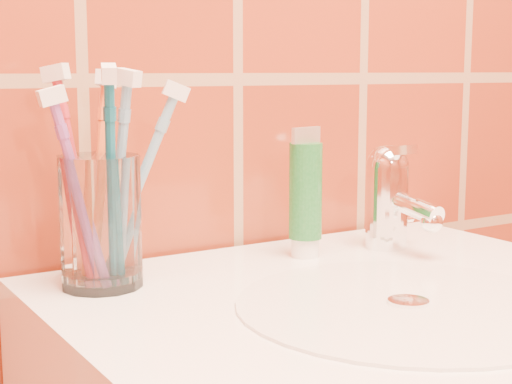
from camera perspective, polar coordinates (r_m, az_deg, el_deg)
glass_tumbler at (r=0.74m, az=-11.26°, el=-2.14°), size 0.09×0.09×0.12m
toothpaste_tube at (r=0.85m, az=3.62°, el=-0.35°), size 0.04×0.04×0.14m
faucet at (r=0.90m, az=9.70°, el=-0.10°), size 0.05×0.11×0.12m
toothbrush_0 at (r=0.75m, az=-8.53°, el=0.50°), size 0.15×0.13×0.20m
toothbrush_1 at (r=0.76m, az=-11.35°, el=0.98°), size 0.11×0.11×0.22m
toothbrush_2 at (r=0.74m, az=-9.98°, el=0.81°), size 0.07×0.09×0.21m
toothbrush_3 at (r=0.74m, az=-12.93°, el=0.88°), size 0.09×0.10×0.22m
toothbrush_4 at (r=0.72m, az=-12.71°, el=-0.05°), size 0.07×0.07×0.19m
toothbrush_5 at (r=0.72m, az=-10.49°, el=0.74°), size 0.07×0.11×0.22m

